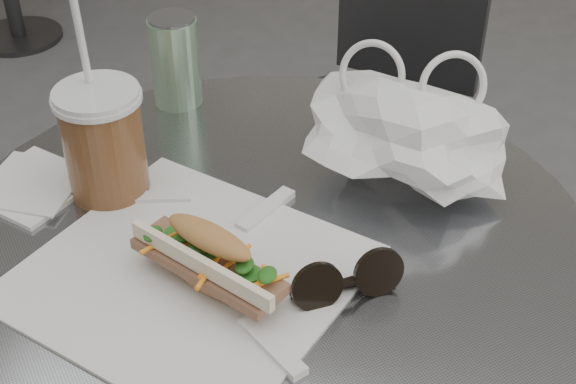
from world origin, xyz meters
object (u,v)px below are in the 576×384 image
(banh_mi, at_px, (209,260))
(sunglasses, at_px, (347,281))
(chair_far, at_px, (375,166))
(iced_coffee, at_px, (103,140))
(drink_can, at_px, (175,61))

(banh_mi, distance_m, sunglasses, 0.14)
(sunglasses, bearing_deg, banh_mi, 154.94)
(chair_far, height_order, banh_mi, banh_mi)
(banh_mi, height_order, iced_coffee, iced_coffee)
(chair_far, xyz_separation_m, sunglasses, (0.12, -0.81, 0.42))
(iced_coffee, height_order, drink_can, iced_coffee)
(banh_mi, bearing_deg, iced_coffee, 166.54)
(banh_mi, bearing_deg, sunglasses, 32.00)
(sunglasses, distance_m, drink_can, 0.46)
(iced_coffee, distance_m, sunglasses, 0.34)
(banh_mi, xyz_separation_m, drink_can, (-0.19, 0.35, 0.03))
(iced_coffee, relative_size, drink_can, 2.31)
(chair_far, relative_size, sunglasses, 6.72)
(chair_far, bearing_deg, banh_mi, 98.50)
(banh_mi, relative_size, sunglasses, 2.07)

